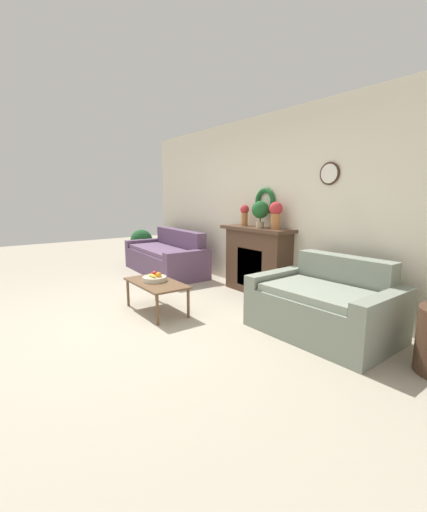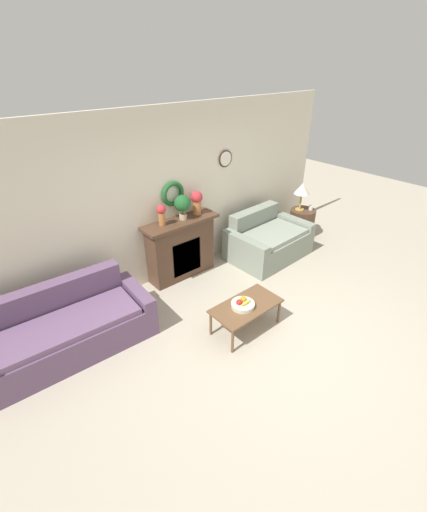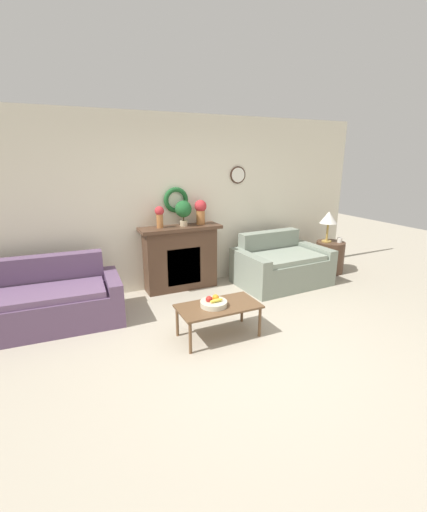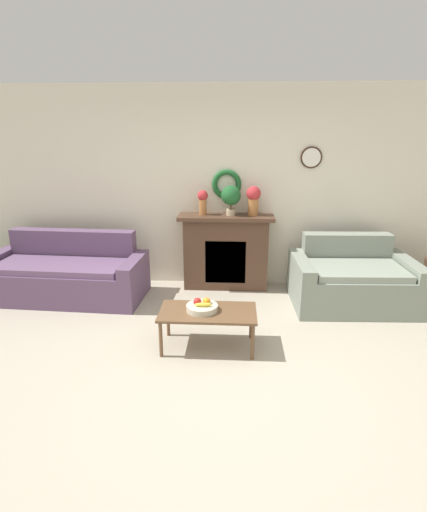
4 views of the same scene
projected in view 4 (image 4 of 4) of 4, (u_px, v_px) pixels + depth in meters
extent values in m
plane|color=#ADA38E|center=(223.00, 380.00, 3.53)|extent=(16.00, 16.00, 0.00)
cube|color=beige|center=(230.00, 189.00, 5.44)|extent=(6.80, 0.06, 2.70)
cylinder|color=#382319|center=(311.00, 157.00, 5.21)|extent=(0.28, 0.02, 0.28)
cylinder|color=white|center=(311.00, 157.00, 5.20)|extent=(0.24, 0.01, 0.24)
torus|color=#1E5628|center=(227.00, 184.00, 5.35)|extent=(0.40, 0.07, 0.40)
cube|color=#4C3323|center=(226.00, 253.00, 5.50)|extent=(1.14, 0.34, 0.98)
cube|color=black|center=(225.00, 262.00, 5.38)|extent=(0.55, 0.02, 0.59)
cube|color=orange|center=(225.00, 267.00, 5.39)|extent=(0.44, 0.01, 0.32)
cube|color=#4C3323|center=(226.00, 217.00, 5.32)|extent=(1.28, 0.41, 0.05)
cube|color=#604766|center=(62.00, 285.00, 5.13)|extent=(1.73, 0.76, 0.42)
cube|color=#604766|center=(75.00, 259.00, 5.48)|extent=(1.71, 0.27, 0.83)
cube|color=#604766|center=(135.00, 280.00, 5.11)|extent=(0.21, 0.88, 0.56)
cube|color=#6A4E70|center=(60.00, 266.00, 5.06)|extent=(1.66, 0.70, 0.08)
cube|color=gray|center=(355.00, 291.00, 4.89)|extent=(1.16, 0.81, 0.46)
cube|color=gray|center=(345.00, 264.00, 5.31)|extent=(1.14, 0.26, 0.83)
cube|color=gray|center=(300.00, 282.00, 4.99)|extent=(0.21, 0.99, 0.60)
cube|color=gray|center=(406.00, 283.00, 4.96)|extent=(0.21, 0.99, 0.60)
cube|color=gray|center=(357.00, 270.00, 4.81)|extent=(1.12, 0.75, 0.08)
cube|color=brown|center=(208.00, 312.00, 3.96)|extent=(0.96, 0.51, 0.03)
cylinder|color=brown|center=(161.00, 339.00, 3.84)|extent=(0.04, 0.04, 0.37)
cylinder|color=brown|center=(253.00, 342.00, 3.79)|extent=(0.04, 0.04, 0.37)
cylinder|color=brown|center=(168.00, 319.00, 4.24)|extent=(0.04, 0.04, 0.37)
cylinder|color=brown|center=(251.00, 322.00, 4.20)|extent=(0.04, 0.04, 0.37)
cylinder|color=beige|center=(202.00, 308.00, 3.96)|extent=(0.31, 0.31, 0.06)
sphere|color=#B2231E|center=(197.00, 302.00, 3.96)|extent=(0.08, 0.08, 0.08)
sphere|color=orange|center=(207.00, 301.00, 3.97)|extent=(0.08, 0.08, 0.08)
ellipsoid|color=yellow|center=(203.00, 305.00, 3.90)|extent=(0.17, 0.05, 0.04)
cylinder|color=#AD6B38|center=(203.00, 207.00, 5.33)|extent=(0.10, 0.10, 0.20)
sphere|color=#B72D33|center=(203.00, 196.00, 5.28)|extent=(0.14, 0.14, 0.14)
cylinder|color=#AD6B38|center=(253.00, 207.00, 5.29)|extent=(0.14, 0.14, 0.22)
sphere|color=#B72D33|center=(254.00, 193.00, 5.24)|extent=(0.19, 0.19, 0.19)
cylinder|color=tan|center=(231.00, 212.00, 5.31)|extent=(0.12, 0.12, 0.08)
cylinder|color=#4C3823|center=(231.00, 206.00, 5.29)|extent=(0.02, 0.02, 0.07)
sphere|color=#1E5628|center=(231.00, 195.00, 5.24)|extent=(0.26, 0.26, 0.26)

